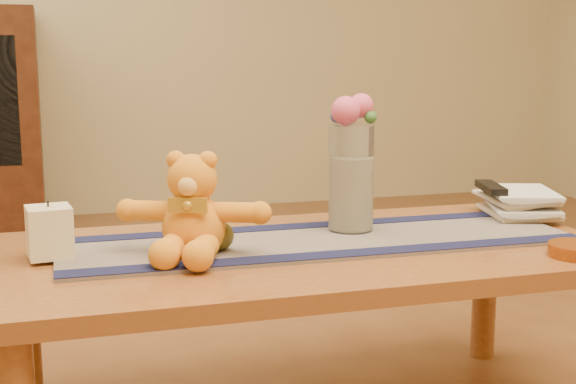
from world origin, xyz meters
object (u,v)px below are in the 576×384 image
object	(u,v)px
glass_vase	(351,178)
tv_remote	(491,187)
book_bottom	(489,214)
pillar_candle	(49,232)
bronze_ball	(219,236)
teddy_bear	(193,206)

from	to	relation	value
glass_vase	tv_remote	world-z (taller)	glass_vase
glass_vase	tv_remote	xyz separation A→B (m)	(0.42, 0.05, -0.05)
book_bottom	glass_vase	bearing A→B (deg)	-160.06
pillar_candle	bronze_ball	bearing A→B (deg)	-8.19
bronze_ball	book_bottom	size ratio (longest dim) A/B	0.29
pillar_candle	book_bottom	bearing A→B (deg)	5.69
pillar_candle	tv_remote	bearing A→B (deg)	5.22
glass_vase	book_bottom	bearing A→B (deg)	7.89
teddy_bear	book_bottom	world-z (taller)	teddy_bear
teddy_bear	pillar_candle	size ratio (longest dim) A/B	2.87
bronze_ball	tv_remote	bearing A→B (deg)	11.36
glass_vase	teddy_bear	bearing A→B (deg)	-164.03
glass_vase	bronze_ball	distance (m)	0.38
bronze_ball	tv_remote	size ratio (longest dim) A/B	0.41
teddy_bear	pillar_candle	xyz separation A→B (m)	(-0.30, 0.06, -0.05)
book_bottom	bronze_ball	bearing A→B (deg)	-155.94
bronze_ball	tv_remote	xyz separation A→B (m)	(0.77, 0.15, 0.04)
book_bottom	tv_remote	xyz separation A→B (m)	(-0.00, -0.01, 0.07)
teddy_bear	book_bottom	distance (m)	0.86
pillar_candle	glass_vase	size ratio (longest dim) A/B	0.42
pillar_candle	glass_vase	world-z (taller)	glass_vase
bronze_ball	glass_vase	bearing A→B (deg)	16.77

